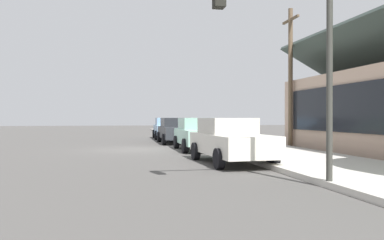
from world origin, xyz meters
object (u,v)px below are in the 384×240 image
(fire_hydrant_red, at_px, (225,140))
(traffic_light_main, at_px, (286,33))
(car_seafoam, at_px, (198,134))
(utility_pole_wooden, at_px, (290,75))
(car_ivory, at_px, (230,140))
(car_charcoal, at_px, (176,130))
(car_skyblue, at_px, (167,128))

(fire_hydrant_red, bearing_deg, traffic_light_main, -9.12)
(car_seafoam, distance_m, utility_pole_wooden, 6.24)
(car_ivory, xyz_separation_m, utility_pole_wooden, (-6.36, 5.37, 3.11))
(car_ivory, relative_size, fire_hydrant_red, 6.47)
(car_seafoam, height_order, utility_pole_wooden, utility_pole_wooden)
(fire_hydrant_red, bearing_deg, car_seafoam, -101.05)
(car_seafoam, bearing_deg, utility_pole_wooden, 100.34)
(car_seafoam, bearing_deg, car_charcoal, -177.02)
(car_ivory, bearing_deg, car_charcoal, 177.89)
(car_ivory, bearing_deg, car_skyblue, 177.09)
(car_seafoam, bearing_deg, car_skyblue, -178.78)
(utility_pole_wooden, height_order, fire_hydrant_red, utility_pole_wooden)
(utility_pole_wooden, bearing_deg, car_charcoal, -130.12)
(utility_pole_wooden, bearing_deg, car_skyblue, -151.16)
(car_charcoal, height_order, utility_pole_wooden, utility_pole_wooden)
(fire_hydrant_red, bearing_deg, car_skyblue, -172.80)
(car_ivory, distance_m, fire_hydrant_red, 5.41)
(car_ivory, relative_size, utility_pole_wooden, 0.61)
(car_seafoam, relative_size, car_ivory, 0.97)
(traffic_light_main, xyz_separation_m, fire_hydrant_red, (-10.34, 1.66, -2.99))
(car_seafoam, height_order, fire_hydrant_red, car_seafoam)
(car_charcoal, relative_size, traffic_light_main, 0.94)
(car_skyblue, distance_m, traffic_light_main, 21.41)
(car_charcoal, distance_m, car_ivory, 11.02)
(car_skyblue, distance_m, car_charcoal, 5.10)
(traffic_light_main, bearing_deg, car_charcoal, 179.54)
(car_skyblue, height_order, car_seafoam, same)
(car_charcoal, bearing_deg, utility_pole_wooden, 50.88)
(car_skyblue, xyz_separation_m, fire_hydrant_red, (10.90, 1.38, -0.32))
(car_charcoal, height_order, fire_hydrant_red, car_charcoal)
(car_skyblue, relative_size, fire_hydrant_red, 6.42)
(utility_pole_wooden, distance_m, fire_hydrant_red, 5.39)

